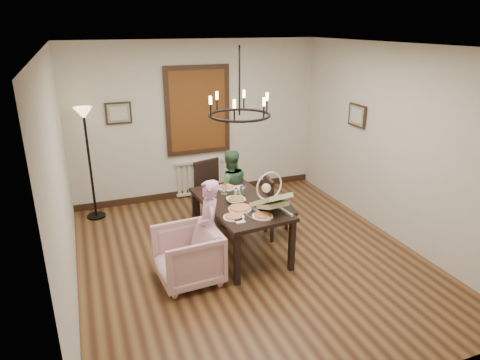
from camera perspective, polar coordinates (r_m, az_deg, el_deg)
room_shell at (r=5.75m, az=0.10°, el=3.57°), size 4.51×5.00×2.81m
dining_table at (r=5.87m, az=-0.07°, el=-3.70°), size 1.03×1.67×0.75m
chair_far at (r=6.76m, az=-3.46°, el=-1.82°), size 0.57×0.57×1.03m
chair_right at (r=6.40m, az=5.38°, el=-3.51°), size 0.48×0.48×0.96m
armchair at (r=5.40m, az=-6.96°, el=-9.98°), size 0.81×0.79×0.70m
elderly_woman at (r=5.49m, az=-4.12°, el=-7.27°), size 0.30×0.41×1.04m
seated_man at (r=6.71m, az=-1.33°, el=-1.96°), size 0.53×0.43×1.03m
baby_bouncer at (r=5.49m, az=4.10°, el=-2.47°), size 0.48×0.61×0.37m
salad_bowl at (r=5.80m, az=-0.54°, el=-2.70°), size 0.30×0.30×0.07m
pizza_platter at (r=5.60m, az=-0.01°, el=-3.79°), size 0.31×0.31×0.04m
drinking_glass at (r=5.85m, az=-0.12°, el=-2.21°), size 0.07×0.07×0.13m
window_blinds at (r=7.64m, az=-5.63°, el=9.20°), size 1.00×0.03×1.40m
radiator at (r=7.99m, az=-5.37°, el=0.40°), size 0.92×0.12×0.62m
picture_back at (r=7.40m, az=-15.89°, el=8.58°), size 0.42×0.03×0.36m
picture_right at (r=7.19m, az=15.33°, el=8.30°), size 0.03×0.42×0.36m
floor_lamp at (r=7.25m, az=-19.37°, el=1.81°), size 0.30×0.30×1.80m
chandelier at (r=5.48m, az=-0.07°, el=8.66°), size 0.80×0.80×0.04m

